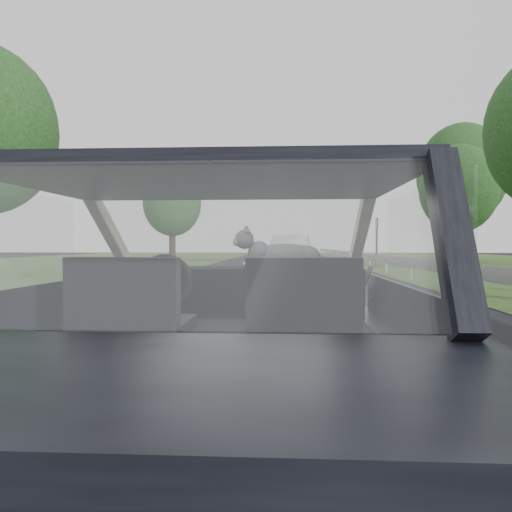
# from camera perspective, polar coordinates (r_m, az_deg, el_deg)

# --- Properties ---
(ground) EXTENTS (140.00, 140.00, 0.00)m
(ground) POSITION_cam_1_polar(r_m,az_deg,el_deg) (2.83, -3.71, -22.58)
(ground) COLOR black
(ground) RESTS_ON ground
(subject_car) EXTENTS (1.80, 4.00, 1.45)m
(subject_car) POSITION_cam_1_polar(r_m,az_deg,el_deg) (2.62, -3.74, -7.93)
(subject_car) COLOR black
(subject_car) RESTS_ON ground
(dashboard) EXTENTS (1.58, 0.45, 0.30)m
(dashboard) POSITION_cam_1_polar(r_m,az_deg,el_deg) (3.22, -2.36, -3.96)
(dashboard) COLOR black
(dashboard) RESTS_ON subject_car
(driver_seat) EXTENTS (0.50, 0.72, 0.42)m
(driver_seat) POSITION_cam_1_polar(r_m,az_deg,el_deg) (2.40, -14.16, -5.08)
(driver_seat) COLOR black
(driver_seat) RESTS_ON subject_car
(passenger_seat) EXTENTS (0.50, 0.72, 0.42)m
(passenger_seat) POSITION_cam_1_polar(r_m,az_deg,el_deg) (2.29, 5.35, -5.35)
(passenger_seat) COLOR black
(passenger_seat) RESTS_ON subject_car
(steering_wheel) EXTENTS (0.36, 0.36, 0.04)m
(steering_wheel) POSITION_cam_1_polar(r_m,az_deg,el_deg) (2.99, -10.58, -3.04)
(steering_wheel) COLOR black
(steering_wheel) RESTS_ON dashboard
(cat) EXTENTS (0.62, 0.32, 0.27)m
(cat) POSITION_cam_1_polar(r_m,az_deg,el_deg) (3.23, 3.39, 0.26)
(cat) COLOR gray
(cat) RESTS_ON dashboard
(guardrail) EXTENTS (0.05, 90.00, 0.32)m
(guardrail) POSITION_cam_1_polar(r_m,az_deg,el_deg) (13.19, 20.93, -1.24)
(guardrail) COLOR #A4A4A4
(guardrail) RESTS_ON ground
(other_car) EXTENTS (2.68, 5.36, 1.69)m
(other_car) POSITION_cam_1_polar(r_m,az_deg,el_deg) (26.52, 3.88, 0.65)
(other_car) COLOR silver
(other_car) RESTS_ON ground
(highway_sign) EXTENTS (0.19, 0.99, 2.45)m
(highway_sign) POSITION_cam_1_polar(r_m,az_deg,el_deg) (25.42, 13.62, 1.44)
(highway_sign) COLOR #104E1E
(highway_sign) RESTS_ON ground
(tree_2) EXTENTS (4.87, 4.87, 6.82)m
(tree_2) POSITION_cam_1_polar(r_m,az_deg,el_deg) (31.69, 22.15, 5.30)
(tree_2) COLOR #0F380F
(tree_2) RESTS_ON ground
(tree_3) EXTENTS (7.51, 7.51, 9.89)m
(tree_3) POSITION_cam_1_polar(r_m,az_deg,el_deg) (40.40, 22.43, 6.59)
(tree_3) COLOR #0F380F
(tree_3) RESTS_ON ground
(tree_6) EXTENTS (4.67, 4.67, 6.61)m
(tree_6) POSITION_cam_1_polar(r_m,az_deg,el_deg) (38.06, -9.55, 4.53)
(tree_6) COLOR #0F380F
(tree_6) RESTS_ON ground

